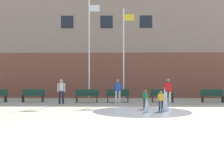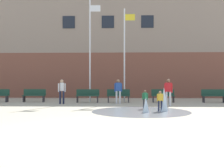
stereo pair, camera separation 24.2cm
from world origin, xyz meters
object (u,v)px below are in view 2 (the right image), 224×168
(park_bench_under_right_flagpole, at_px, (118,96))
(flagpole_left, at_px, (90,47))
(teen_by_trashcan, at_px, (62,90))
(adult_watching, at_px, (168,90))
(flagpole_right, at_px, (125,52))
(child_running, at_px, (145,98))
(park_bench_far_right, at_px, (214,96))
(adult_in_red, at_px, (118,89))
(park_bench_under_left_flagpole, at_px, (88,96))
(park_bench_near_trashcan, at_px, (163,95))
(child_with_pink_shirt, at_px, (160,99))
(park_bench_left_of_flagpoles, at_px, (34,95))

(park_bench_under_right_flagpole, relative_size, flagpole_left, 0.22)
(teen_by_trashcan, bearing_deg, adult_watching, 55.81)
(flagpole_left, height_order, flagpole_right, flagpole_left)
(child_running, bearing_deg, park_bench_far_right, -67.06)
(adult_in_red, bearing_deg, child_running, -75.13)
(child_running, distance_m, flagpole_right, 5.83)
(park_bench_under_left_flagpole, relative_size, adult_in_red, 1.01)
(park_bench_near_trashcan, relative_size, flagpole_left, 0.22)
(park_bench_under_left_flagpole, relative_size, park_bench_far_right, 1.00)
(park_bench_under_left_flagpole, height_order, adult_in_red, adult_in_red)
(park_bench_near_trashcan, bearing_deg, adult_watching, -92.52)
(park_bench_under_right_flagpole, distance_m, child_with_pink_shirt, 5.87)
(park_bench_under_right_flagpole, xyz_separation_m, flagpole_right, (0.46, 0.59, 3.09))
(child_running, bearing_deg, adult_in_red, 6.86)
(park_bench_near_trashcan, relative_size, child_with_pink_shirt, 1.62)
(park_bench_under_left_flagpole, distance_m, child_with_pink_shirt, 6.85)
(park_bench_under_right_flagpole, xyz_separation_m, park_bench_far_right, (6.58, 0.13, 0.00))
(teen_by_trashcan, relative_size, child_running, 1.61)
(park_bench_under_left_flagpole, height_order, flagpole_right, flagpole_right)
(child_with_pink_shirt, bearing_deg, teen_by_trashcan, 138.01)
(park_bench_under_right_flagpole, xyz_separation_m, flagpole_left, (-2.02, 0.59, 3.43))
(park_bench_under_left_flagpole, height_order, adult_watching, adult_watching)
(park_bench_left_of_flagpoles, relative_size, park_bench_under_left_flagpole, 1.00)
(child_running, relative_size, flagpole_right, 0.15)
(adult_in_red, bearing_deg, park_bench_far_right, 1.38)
(park_bench_under_right_flagpole, relative_size, child_running, 1.62)
(park_bench_near_trashcan, height_order, flagpole_right, flagpole_right)
(park_bench_near_trashcan, relative_size, child_running, 1.62)
(park_bench_left_of_flagpoles, relative_size, park_bench_far_right, 1.00)
(flagpole_left, bearing_deg, child_with_pink_shirt, -56.17)
(park_bench_far_right, distance_m, flagpole_left, 9.27)
(child_running, xyz_separation_m, flagpole_left, (-3.46, 4.91, 3.33))
(teen_by_trashcan, bearing_deg, park_bench_near_trashcan, 78.09)
(park_bench_left_of_flagpoles, distance_m, adult_watching, 9.38)
(adult_watching, bearing_deg, flagpole_left, -179.59)
(flagpole_left, relative_size, flagpole_right, 1.10)
(teen_by_trashcan, relative_size, flagpole_right, 0.24)
(adult_in_red, bearing_deg, teen_by_trashcan, 173.74)
(teen_by_trashcan, bearing_deg, adult_in_red, 68.46)
(park_bench_near_trashcan, xyz_separation_m, park_bench_far_right, (3.46, -0.05, 0.00))
(park_bench_near_trashcan, height_order, adult_watching, adult_watching)
(park_bench_near_trashcan, bearing_deg, park_bench_under_right_flagpole, -176.74)
(flagpole_left, xyz_separation_m, flagpole_right, (2.48, 0.00, -0.33))
(park_bench_near_trashcan, height_order, child_running, child_running)
(park_bench_far_right, xyz_separation_m, teen_by_trashcan, (-10.21, -1.55, 0.45))
(adult_watching, height_order, flagpole_right, flagpole_right)
(teen_by_trashcan, xyz_separation_m, flagpole_left, (1.62, 2.01, 2.97))
(park_bench_under_left_flagpole, distance_m, park_bench_far_right, 8.72)
(teen_by_trashcan, distance_m, child_with_pink_shirt, 7.01)
(park_bench_left_of_flagpoles, xyz_separation_m, child_with_pink_shirt, (8.05, -5.69, 0.10))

